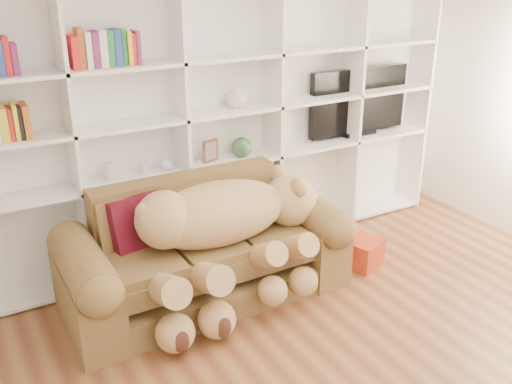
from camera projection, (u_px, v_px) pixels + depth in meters
wall_back at (218, 100)px, 4.98m from camera, size 5.00×0.02×2.70m
bookshelf at (200, 112)px, 4.78m from camera, size 4.43×0.35×2.40m
sofa at (204, 256)px, 4.46m from camera, size 2.17×0.94×0.91m
teddy_bear at (225, 229)px, 4.24m from camera, size 1.64×0.89×0.95m
throw_pillow at (137, 223)px, 4.24m from camera, size 0.45×0.31×0.44m
gift_box at (362, 252)px, 4.97m from camera, size 0.39×0.37×0.25m
tv at (358, 102)px, 5.59m from camera, size 1.12×0.18×0.66m
picture_frame at (210, 151)px, 4.89m from camera, size 0.16×0.06×0.19m
green_vase at (242, 147)px, 5.03m from camera, size 0.18×0.18×0.18m
figurine_tall at (108, 172)px, 4.49m from camera, size 0.09×0.09×0.15m
figurine_short at (144, 168)px, 4.63m from camera, size 0.08×0.08×0.11m
snow_globe at (167, 164)px, 4.72m from camera, size 0.09×0.09×0.09m
shelf_vase at (237, 96)px, 4.84m from camera, size 0.19×0.19×0.20m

